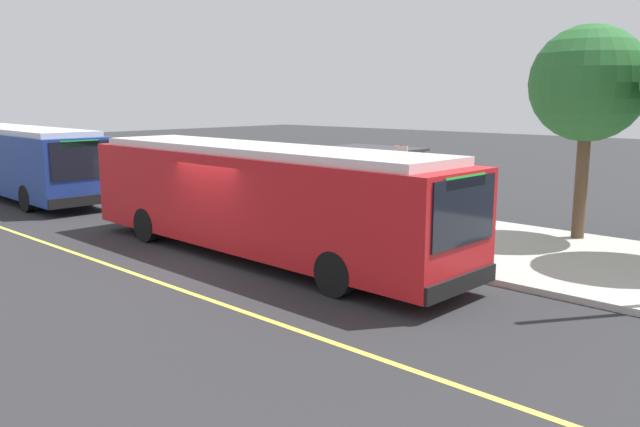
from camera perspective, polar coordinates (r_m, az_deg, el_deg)
ground_plane at (r=16.96m, az=-9.17°, el=-4.08°), size 120.00×120.00×0.00m
sidewalk_curb at (r=21.04m, az=3.84°, el=-0.95°), size 44.00×6.40×0.15m
lane_stripe_center at (r=15.76m, az=-15.52°, el=-5.42°), size 36.00×0.14×0.01m
transit_bus_main at (r=16.84m, az=-5.44°, el=1.53°), size 12.46×2.83×2.95m
transit_bus_second at (r=29.50m, az=-25.01°, el=4.36°), size 11.51×3.02×2.95m
bus_shelter at (r=20.59m, az=4.91°, el=3.97°), size 2.90×1.60×2.48m
waiting_bench at (r=20.63m, az=4.90°, el=0.38°), size 1.60×0.48×0.95m
route_sign_post at (r=17.02m, az=7.14°, el=2.74°), size 0.44×0.08×2.80m
street_tree_near_shelter at (r=19.71m, az=22.77°, el=10.53°), size 3.25×3.25×6.03m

